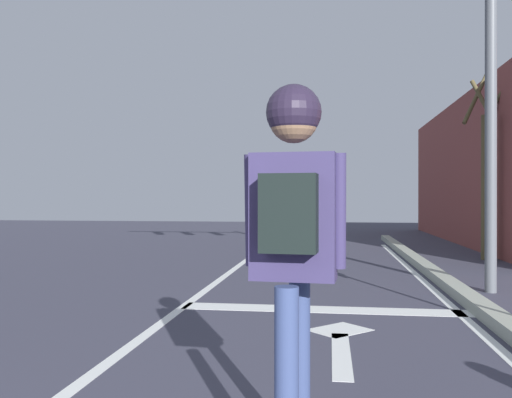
# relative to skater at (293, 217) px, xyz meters

# --- Properties ---
(lane_line_center) EXTENTS (0.12, 20.00, 0.01)m
(lane_line_center) POSITION_rel_skater_xyz_m (-1.60, 3.03, -1.24)
(lane_line_center) COLOR silver
(lane_line_center) RESTS_ON ground
(lane_line_curbside) EXTENTS (0.12, 20.00, 0.01)m
(lane_line_curbside) POSITION_rel_skater_xyz_m (1.65, 3.03, -1.24)
(lane_line_curbside) COLOR silver
(lane_line_curbside) RESTS_ON ground
(stop_bar) EXTENTS (3.40, 0.40, 0.01)m
(stop_bar) POSITION_rel_skater_xyz_m (0.10, 3.90, -1.24)
(stop_bar) COLOR silver
(stop_bar) RESTS_ON ground
(lane_arrow_stem) EXTENTS (0.16, 1.40, 0.01)m
(lane_arrow_stem) POSITION_rel_skater_xyz_m (0.27, 2.07, -1.24)
(lane_arrow_stem) COLOR silver
(lane_arrow_stem) RESTS_ON ground
(lane_arrow_head) EXTENTS (0.71, 0.71, 0.01)m
(lane_arrow_head) POSITION_rel_skater_xyz_m (0.27, 2.92, -1.24)
(lane_arrow_head) COLOR silver
(lane_arrow_head) RESTS_ON ground
(curb_strip) EXTENTS (0.24, 24.00, 0.14)m
(curb_strip) POSITION_rel_skater_xyz_m (1.90, 3.03, -1.17)
(curb_strip) COLOR #989E8F
(curb_strip) RESTS_ON ground
(skater) EXTENTS (0.49, 0.65, 1.81)m
(skater) POSITION_rel_skater_xyz_m (0.00, 0.00, 0.00)
(skater) COLOR #364575
(skater) RESTS_ON skateboard
(traffic_signal_mast) EXTENTS (4.54, 0.34, 5.63)m
(traffic_signal_mast) POSITION_rel_skater_xyz_m (1.13, 5.40, 2.90)
(traffic_signal_mast) COLOR #555960
(traffic_signal_mast) RESTS_ON ground
(roadside_tree) EXTENTS (1.04, 0.96, 4.12)m
(roadside_tree) POSITION_rel_skater_xyz_m (3.51, 9.59, 0.54)
(roadside_tree) COLOR brown
(roadside_tree) RESTS_ON ground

